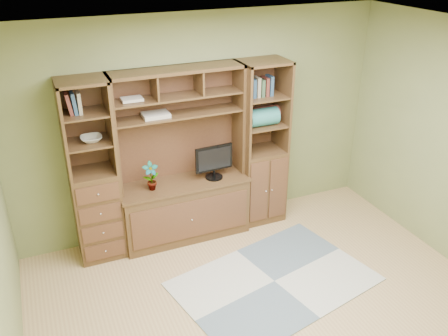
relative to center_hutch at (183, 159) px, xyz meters
name	(u,v)px	position (x,y,z in m)	size (l,w,h in m)	color
room	(286,204)	(0.34, -1.73, 0.28)	(4.60, 4.10, 2.64)	tan
center_hutch	(183,159)	(0.00, 0.00, 0.00)	(1.54, 0.53, 2.05)	#482F19
left_tower	(93,173)	(-1.00, 0.04, 0.00)	(0.50, 0.45, 2.05)	#482F19
right_tower	(261,144)	(1.02, 0.04, 0.00)	(0.55, 0.45, 2.05)	#482F19
rug	(274,281)	(0.58, -1.21, -1.02)	(2.00, 1.33, 0.01)	gray
monitor	(214,156)	(0.37, -0.03, -0.01)	(0.46, 0.21, 0.56)	black
orchid	(151,176)	(-0.39, -0.03, -0.13)	(0.18, 0.12, 0.34)	#A65238
magazines	(156,115)	(-0.26, 0.09, 0.54)	(0.29, 0.21, 0.04)	#B8AE9C
bowl	(91,139)	(-0.97, 0.04, 0.39)	(0.22, 0.22, 0.05)	beige
blanket_teal	(263,117)	(1.00, -0.01, 0.37)	(0.36, 0.21, 0.21)	#2C736D
blanket_red	(266,114)	(1.11, 0.12, 0.35)	(0.32, 0.18, 0.18)	brown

